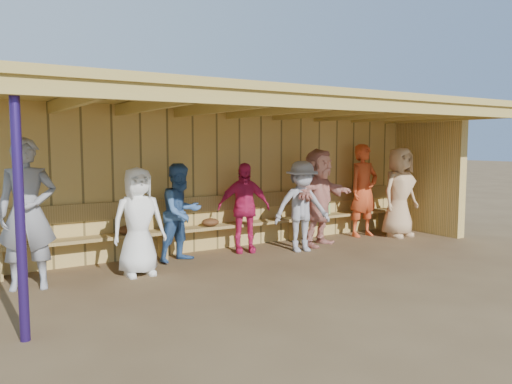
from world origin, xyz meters
The scene contains 12 objects.
ground centered at (0.00, 0.00, 0.00)m, with size 90.00×90.00×0.00m, color brown.
player_a centered at (-3.32, 0.39, 0.95)m, with size 0.69×0.45×1.89m, color gray.
player_b centered at (-1.94, 0.29, 0.75)m, with size 0.73×0.48×1.50m, color white.
player_c centered at (-1.11, 0.75, 0.76)m, with size 0.73×0.57×1.51m, color #38609A.
player_d centered at (0.05, 0.81, 0.75)m, with size 0.88×0.36×1.49m, color #D5225A.
player_e centered at (0.90, 0.34, 0.76)m, with size 0.98×0.57×1.52m, color #919199.
player_f centered at (1.45, 0.57, 0.86)m, with size 1.60×0.51×1.73m, color #DF8F7D.
player_g centered at (2.77, 0.81, 0.90)m, with size 0.66×0.43×1.80m, color #D54B22.
player_h centered at (3.32, 0.40, 0.87)m, with size 0.85×0.55×1.74m, color tan.
dugout_structure centered at (0.39, 0.69, 1.69)m, with size 8.80×3.20×2.50m.
bench centered at (0.00, 1.12, 0.53)m, with size 7.60×0.34×0.93m.
dugout_equipment centered at (-0.44, 0.99, 0.49)m, with size 5.73×0.62×0.80m.
Camera 1 is at (-4.15, -6.30, 1.81)m, focal length 35.00 mm.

